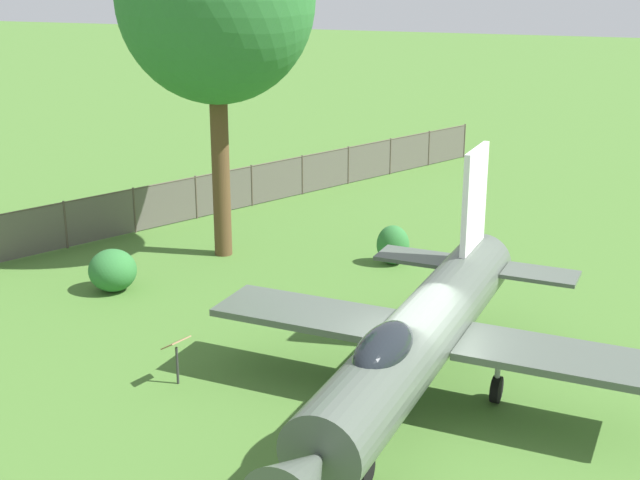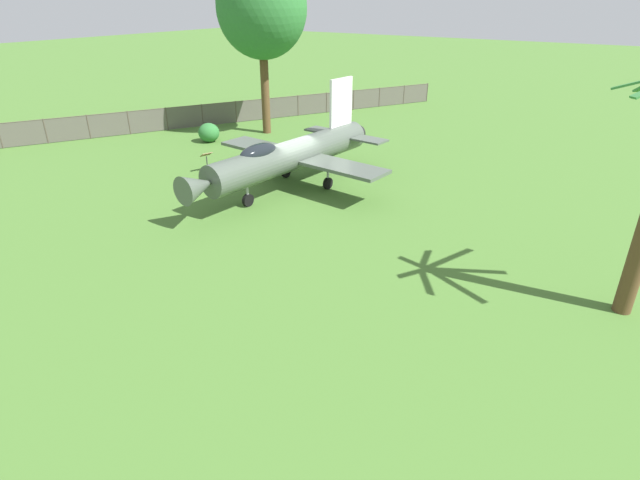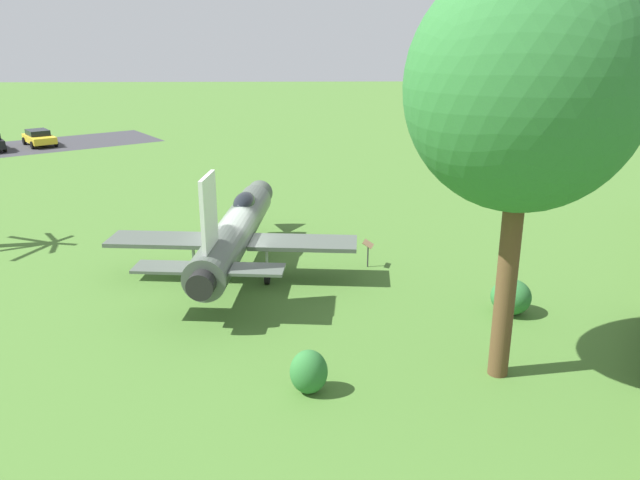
% 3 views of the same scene
% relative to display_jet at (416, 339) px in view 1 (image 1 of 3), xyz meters
% --- Properties ---
extents(ground_plane, '(200.00, 200.00, 0.00)m').
position_rel_display_jet_xyz_m(ground_plane, '(-0.03, -0.34, -1.79)').
color(ground_plane, '#47722D').
extents(display_jet, '(9.98, 12.44, 4.98)m').
position_rel_display_jet_xyz_m(display_jet, '(0.00, 0.00, 0.00)').
color(display_jet, '#4C564C').
rests_on(display_jet, ground_plane).
extents(perimeter_fence, '(19.01, 34.62, 1.63)m').
position_rel_display_jet_xyz_m(perimeter_fence, '(12.96, -8.58, -0.92)').
color(perimeter_fence, '#4C4238').
rests_on(perimeter_fence, ground_plane).
extents(shrub_near_fence, '(1.40, 1.38, 1.25)m').
position_rel_display_jet_xyz_m(shrub_near_fence, '(10.00, -4.47, -1.17)').
color(shrub_near_fence, '#2D7033').
rests_on(shrub_near_fence, ground_plane).
extents(shrub_by_tree, '(1.05, 0.92, 1.27)m').
position_rel_display_jet_xyz_m(shrub_by_tree, '(2.86, -9.40, -1.16)').
color(shrub_by_tree, '#2D7033').
rests_on(shrub_by_tree, ground_plane).
extents(info_plaque, '(0.56, 0.69, 1.14)m').
position_rel_display_jet_xyz_m(info_plaque, '(5.44, 0.23, -0.94)').
color(info_plaque, '#333333').
rests_on(info_plaque, ground_plane).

